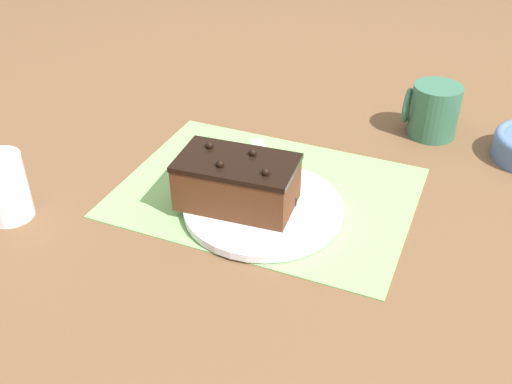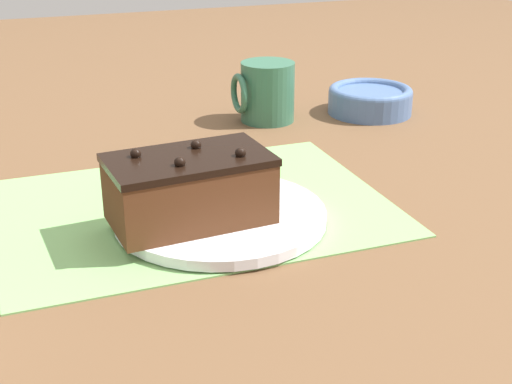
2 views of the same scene
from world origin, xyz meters
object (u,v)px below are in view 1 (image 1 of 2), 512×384
object	(u,v)px
cake_plate	(264,208)
coffee_mug	(433,110)
drinking_glass	(4,187)
chocolate_cake	(237,182)
serving_knife	(278,180)

from	to	relation	value
cake_plate	coffee_mug	world-z (taller)	coffee_mug
drinking_glass	cake_plate	bearing A→B (deg)	-156.15
chocolate_cake	drinking_glass	size ratio (longest dim) A/B	1.76
coffee_mug	chocolate_cake	bearing A→B (deg)	57.65
cake_plate	serving_knife	xyz separation A→B (m)	(0.00, -0.06, 0.01)
cake_plate	serving_knife	bearing A→B (deg)	-88.62
chocolate_cake	coffee_mug	xyz separation A→B (m)	(-0.23, -0.36, -0.01)
cake_plate	chocolate_cake	world-z (taller)	chocolate_cake
serving_knife	drinking_glass	distance (m)	0.41
serving_knife	drinking_glass	bearing A→B (deg)	175.07
cake_plate	drinking_glass	world-z (taller)	drinking_glass
cake_plate	coffee_mug	xyz separation A→B (m)	(-0.19, -0.35, 0.04)
chocolate_cake	coffee_mug	distance (m)	0.43
serving_knife	drinking_glass	xyz separation A→B (m)	(0.35, 0.22, 0.03)
cake_plate	serving_knife	distance (m)	0.06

